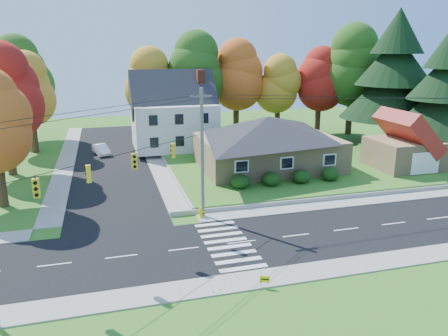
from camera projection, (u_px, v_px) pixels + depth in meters
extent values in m
plane|color=#3D7923|center=(242.00, 242.00, 29.71)|extent=(120.00, 120.00, 0.00)
cube|color=black|center=(242.00, 242.00, 29.71)|extent=(90.00, 8.00, 0.02)
cube|color=black|center=(111.00, 159.00, 51.78)|extent=(8.00, 44.00, 0.02)
cube|color=#9C9A90|center=(222.00, 215.00, 34.34)|extent=(90.00, 2.00, 0.08)
cube|color=#9C9A90|center=(268.00, 278.00, 25.06)|extent=(90.00, 2.00, 0.08)
cube|color=#3D7923|center=(291.00, 155.00, 52.49)|extent=(30.00, 30.00, 0.50)
cube|color=tan|center=(268.00, 152.00, 46.06)|extent=(14.00, 10.00, 3.20)
pyramid|color=#26262B|center=(268.00, 127.00, 45.34)|extent=(14.60, 10.60, 2.20)
cube|color=silver|center=(174.00, 125.00, 54.82)|extent=(10.00, 8.00, 5.60)
pyramid|color=#26262B|center=(173.00, 93.00, 53.74)|extent=(10.40, 8.40, 2.40)
cube|color=brown|center=(201.00, 108.00, 55.18)|extent=(0.90, 0.90, 9.60)
cube|color=tan|center=(406.00, 153.00, 45.98)|extent=(7.00, 6.00, 3.00)
pyramid|color=maroon|center=(408.00, 132.00, 45.37)|extent=(7.30, 6.30, 1.60)
cube|color=silver|center=(426.00, 163.00, 43.23)|extent=(3.20, 0.10, 2.20)
ellipsoid|color=#163A10|center=(240.00, 181.00, 39.28)|extent=(1.70, 1.70, 1.27)
ellipsoid|color=#163A10|center=(271.00, 179.00, 40.05)|extent=(1.70, 1.70, 1.27)
ellipsoid|color=#163A10|center=(301.00, 176.00, 40.82)|extent=(1.70, 1.70, 1.27)
ellipsoid|color=#163A10|center=(330.00, 174.00, 41.60)|extent=(1.70, 1.70, 1.27)
cylinder|color=#666059|center=(202.00, 155.00, 32.81)|extent=(0.26, 0.26, 10.00)
cube|color=#666059|center=(201.00, 96.00, 31.63)|extent=(1.60, 0.12, 0.12)
cube|color=gold|center=(36.00, 188.00, 22.05)|extent=(0.34, 0.26, 1.00)
cube|color=gold|center=(89.00, 174.00, 24.55)|extent=(0.26, 0.34, 1.00)
cube|color=gold|center=(134.00, 161.00, 27.24)|extent=(0.34, 0.26, 1.00)
cube|color=gold|center=(173.00, 150.00, 30.05)|extent=(0.26, 0.34, 1.00)
cylinder|color=black|center=(114.00, 156.00, 25.88)|extent=(13.02, 10.43, 0.04)
cylinder|color=#3F2A19|center=(153.00, 119.00, 59.90)|extent=(0.80, 0.80, 5.40)
sphere|color=#C28A25|center=(151.00, 91.00, 58.85)|extent=(6.72, 6.72, 6.72)
sphere|color=#C28A25|center=(151.00, 78.00, 58.40)|extent=(5.91, 5.91, 5.91)
sphere|color=#C28A25|center=(150.00, 65.00, 57.95)|extent=(5.11, 5.11, 5.11)
cylinder|color=#3F2A19|center=(197.00, 115.00, 60.39)|extent=(0.86, 0.86, 6.30)
sphere|color=#2C5818|center=(196.00, 82.00, 59.17)|extent=(7.84, 7.84, 7.84)
sphere|color=#2C5818|center=(196.00, 67.00, 58.64)|extent=(6.90, 6.90, 6.90)
sphere|color=#2C5818|center=(196.00, 52.00, 58.12)|extent=(5.96, 5.96, 5.96)
cylinder|color=#3F2A19|center=(236.00, 114.00, 62.93)|extent=(0.83, 0.83, 5.85)
sphere|color=#CE561C|center=(236.00, 85.00, 61.79)|extent=(7.28, 7.28, 7.28)
sphere|color=#CE561C|center=(236.00, 72.00, 61.30)|extent=(6.41, 6.41, 6.41)
sphere|color=#CE561C|center=(236.00, 58.00, 60.81)|extent=(5.53, 5.53, 5.53)
cylinder|color=#3F2A19|center=(277.00, 117.00, 63.67)|extent=(0.77, 0.77, 4.95)
sphere|color=#C28A25|center=(278.00, 92.00, 62.71)|extent=(6.16, 6.16, 6.16)
sphere|color=#C28A25|center=(278.00, 81.00, 62.29)|extent=(5.42, 5.42, 5.42)
sphere|color=#C28A25|center=(279.00, 70.00, 61.88)|extent=(4.68, 4.68, 4.68)
cylinder|color=#3F2A19|center=(318.00, 115.00, 64.22)|extent=(0.80, 0.80, 5.40)
sphere|color=maroon|center=(319.00, 88.00, 63.18)|extent=(6.72, 6.72, 6.72)
sphere|color=maroon|center=(320.00, 76.00, 62.72)|extent=(5.91, 5.91, 5.91)
sphere|color=maroon|center=(321.00, 64.00, 62.27)|extent=(5.11, 5.11, 5.11)
cylinder|color=#3F2A19|center=(350.00, 111.00, 63.22)|extent=(0.89, 0.89, 6.75)
sphere|color=#2C5818|center=(352.00, 77.00, 61.91)|extent=(8.40, 8.40, 8.40)
sphere|color=#2C5818|center=(353.00, 61.00, 61.34)|extent=(7.39, 7.39, 7.39)
sphere|color=#2C5818|center=(355.00, 46.00, 60.78)|extent=(6.38, 6.38, 6.38)
cylinder|color=#3F2A19|center=(388.00, 134.00, 56.57)|extent=(0.40, 0.40, 2.88)
cone|color=black|center=(393.00, 91.00, 55.11)|extent=(12.80, 12.80, 6.72)
cone|color=black|center=(396.00, 60.00, 54.08)|extent=(9.60, 9.60, 6.08)
cone|color=black|center=(399.00, 31.00, 53.13)|extent=(6.40, 6.40, 5.44)
cylinder|color=#3F2A19|center=(439.00, 148.00, 49.45)|extent=(0.40, 0.40, 2.52)
cone|color=black|center=(445.00, 106.00, 48.17)|extent=(11.20, 11.20, 5.88)
cylinder|color=#3F2A19|center=(0.00, 178.00, 35.81)|extent=(0.77, 0.77, 4.95)
cylinder|color=#3F2A19|center=(9.00, 147.00, 44.71)|extent=(0.83, 0.83, 5.85)
sphere|color=maroon|center=(4.00, 106.00, 43.57)|extent=(7.28, 7.28, 7.28)
sphere|color=maroon|center=(1.00, 87.00, 43.08)|extent=(6.41, 6.41, 6.41)
cylinder|color=#3F2A19|center=(34.00, 131.00, 54.31)|extent=(0.80, 0.80, 5.40)
sphere|color=#C28A25|center=(30.00, 100.00, 53.26)|extent=(6.72, 6.72, 6.72)
sphere|color=#C28A25|center=(28.00, 86.00, 52.81)|extent=(5.91, 5.91, 5.91)
sphere|color=#C28A25|center=(27.00, 72.00, 52.36)|extent=(5.11, 5.11, 5.11)
cylinder|color=#3F2A19|center=(26.00, 118.00, 61.10)|extent=(0.86, 0.86, 6.30)
sphere|color=#2C5818|center=(22.00, 85.00, 59.87)|extent=(7.84, 7.84, 7.84)
sphere|color=#2C5818|center=(20.00, 71.00, 59.35)|extent=(6.90, 6.90, 6.90)
sphere|color=#2C5818|center=(18.00, 56.00, 58.82)|extent=(5.96, 5.96, 5.96)
imported|color=silver|center=(101.00, 150.00, 53.55)|extent=(2.36, 4.09, 1.28)
cylinder|color=#E0D102|center=(201.00, 217.00, 33.90)|extent=(0.38, 0.38, 0.11)
cylinder|color=#E0D102|center=(201.00, 213.00, 33.81)|extent=(0.26, 0.26, 0.59)
sphere|color=#E0D102|center=(201.00, 209.00, 33.72)|extent=(0.28, 0.28, 0.28)
cylinder|color=#E0D102|center=(201.00, 212.00, 33.78)|extent=(0.49, 0.16, 0.13)
cylinder|color=black|center=(261.00, 284.00, 24.02)|extent=(0.02, 0.02, 0.46)
cylinder|color=black|center=(268.00, 283.00, 24.13)|extent=(0.02, 0.02, 0.46)
cube|color=#FFDD00|center=(265.00, 279.00, 24.00)|extent=(0.53, 0.24, 0.37)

